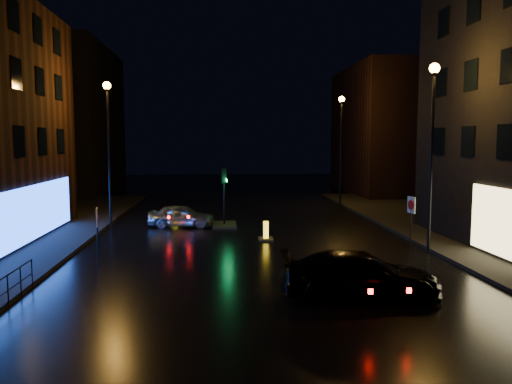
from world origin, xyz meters
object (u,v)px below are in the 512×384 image
(road_sign_right, at_px, (411,209))
(dark_sedan, at_px, (360,275))
(silver_hatchback, at_px, (181,216))
(bollard_near, at_px, (266,236))
(road_sign_left, at_px, (97,222))
(traffic_signal, at_px, (224,217))
(bollard_far, at_px, (175,220))

(road_sign_right, bearing_deg, dark_sedan, 44.90)
(dark_sedan, height_order, road_sign_right, road_sign_right)
(silver_hatchback, relative_size, bollard_near, 3.40)
(bollard_near, relative_size, road_sign_left, 0.49)
(traffic_signal, distance_m, bollard_near, 4.90)
(dark_sedan, relative_size, bollard_near, 4.51)
(bollard_near, bearing_deg, traffic_signal, 117.07)
(dark_sedan, bearing_deg, bollard_near, 15.45)
(traffic_signal, xyz_separation_m, bollard_far, (-2.96, 1.10, -0.28))
(silver_hatchback, relative_size, road_sign_left, 1.65)
(silver_hatchback, xyz_separation_m, road_sign_right, (11.26, -6.40, 1.14))
(silver_hatchback, xyz_separation_m, dark_sedan, (6.61, -13.88, 0.09))
(silver_hatchback, distance_m, dark_sedan, 15.38)
(traffic_signal, bearing_deg, bollard_far, 159.69)
(bollard_far, bearing_deg, bollard_near, -28.09)
(road_sign_right, bearing_deg, road_sign_left, -3.90)
(dark_sedan, distance_m, road_sign_left, 10.78)
(silver_hatchback, relative_size, dark_sedan, 0.75)
(road_sign_right, bearing_deg, bollard_near, -30.52)
(traffic_signal, distance_m, road_sign_right, 11.00)
(dark_sedan, distance_m, bollard_near, 9.80)
(traffic_signal, bearing_deg, bollard_near, -65.41)
(bollard_far, bearing_deg, dark_sedan, -45.04)
(traffic_signal, height_order, dark_sedan, traffic_signal)
(traffic_signal, xyz_separation_m, dark_sedan, (4.11, -14.01, 0.24))
(traffic_signal, xyz_separation_m, bollard_near, (2.03, -4.45, -0.29))
(bollard_near, relative_size, bollard_far, 0.83)
(road_sign_left, bearing_deg, silver_hatchback, 61.84)
(traffic_signal, relative_size, road_sign_right, 1.44)
(traffic_signal, relative_size, dark_sedan, 0.68)
(road_sign_left, bearing_deg, road_sign_right, -1.06)
(bollard_near, relative_size, road_sign_right, 0.47)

